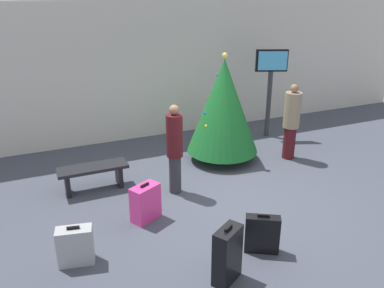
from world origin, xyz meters
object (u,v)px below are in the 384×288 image
(traveller_0, at_px, (291,120))
(suitcase_2, at_px, (146,203))
(suitcase_0, at_px, (75,246))
(traveller_1, at_px, (175,147))
(suitcase_3, at_px, (262,234))
(suitcase_1, at_px, (227,255))
(flight_info_kiosk, at_px, (270,78))
(waiting_bench, at_px, (93,173))
(holiday_tree, at_px, (223,106))

(traveller_0, xyz_separation_m, suitcase_2, (-3.71, -1.18, -0.58))
(suitcase_0, bearing_deg, traveller_1, 34.45)
(suitcase_3, bearing_deg, suitcase_0, 162.22)
(suitcase_0, relative_size, suitcase_1, 0.72)
(flight_info_kiosk, xyz_separation_m, waiting_bench, (-4.66, -1.19, -1.16))
(suitcase_0, height_order, suitcase_2, suitcase_2)
(suitcase_0, distance_m, suitcase_3, 2.63)
(flight_info_kiosk, relative_size, suitcase_3, 3.59)
(waiting_bench, xyz_separation_m, suitcase_0, (-0.63, -2.08, -0.08))
(holiday_tree, distance_m, waiting_bench, 3.04)
(suitcase_3, bearing_deg, holiday_tree, 72.36)
(flight_info_kiosk, bearing_deg, suitcase_2, -147.50)
(traveller_1, xyz_separation_m, suitcase_1, (-0.26, -2.52, -0.51))
(waiting_bench, height_order, suitcase_3, suitcase_3)
(waiting_bench, distance_m, suitcase_1, 3.42)
(flight_info_kiosk, distance_m, suitcase_3, 5.09)
(suitcase_0, xyz_separation_m, suitcase_2, (1.22, 0.68, 0.03))
(waiting_bench, xyz_separation_m, traveller_1, (1.38, -0.70, 0.55))
(flight_info_kiosk, bearing_deg, holiday_tree, -153.35)
(suitcase_3, bearing_deg, suitcase_2, 130.88)
(holiday_tree, relative_size, suitcase_3, 3.84)
(suitcase_1, bearing_deg, suitcase_2, 106.21)
(traveller_0, bearing_deg, suitcase_3, -132.33)
(suitcase_3, bearing_deg, waiting_bench, 123.07)
(traveller_0, height_order, suitcase_1, traveller_0)
(traveller_0, bearing_deg, flight_info_kiosk, 75.75)
(traveller_1, bearing_deg, flight_info_kiosk, 30.06)
(waiting_bench, height_order, suitcase_2, suitcase_2)
(holiday_tree, relative_size, traveller_0, 1.40)
(suitcase_0, distance_m, suitcase_1, 2.09)
(traveller_1, bearing_deg, suitcase_0, -145.55)
(traveller_1, bearing_deg, suitcase_1, -95.85)
(suitcase_1, height_order, suitcase_3, suitcase_1)
(traveller_1, bearing_deg, suitcase_2, -138.67)
(waiting_bench, relative_size, suitcase_3, 2.10)
(holiday_tree, bearing_deg, flight_info_kiosk, 26.65)
(holiday_tree, relative_size, suitcase_1, 2.89)
(traveller_1, height_order, suitcase_2, traveller_1)
(flight_info_kiosk, xyz_separation_m, traveller_0, (-0.36, -1.42, -0.62))
(holiday_tree, height_order, waiting_bench, holiday_tree)
(holiday_tree, bearing_deg, suitcase_1, -116.60)
(waiting_bench, bearing_deg, suitcase_0, -106.72)
(waiting_bench, distance_m, traveller_1, 1.65)
(suitcase_1, bearing_deg, traveller_1, 84.15)
(traveller_0, bearing_deg, suitcase_2, -162.40)
(flight_info_kiosk, xyz_separation_m, suitcase_0, (-5.29, -3.28, -1.23))
(waiting_bench, relative_size, suitcase_2, 1.98)
(holiday_tree, height_order, suitcase_3, holiday_tree)
(waiting_bench, height_order, suitcase_0, suitcase_0)
(waiting_bench, xyz_separation_m, suitcase_2, (0.59, -1.40, -0.04))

